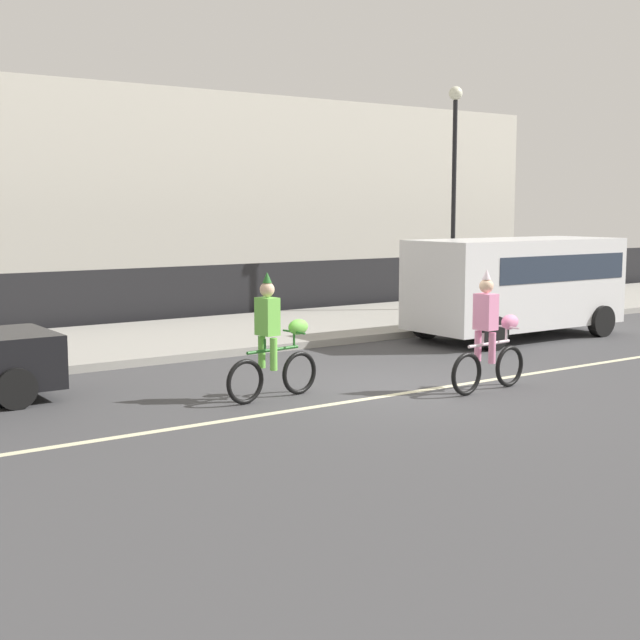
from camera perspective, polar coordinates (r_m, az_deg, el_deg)
ground_plane at (r=14.47m, az=5.07°, el=-4.22°), size 80.00×80.00×0.00m
road_centre_line at (r=14.09m, az=6.38°, el=-4.52°), size 36.00×0.14×0.01m
sidewalk_curb at (r=19.81m, az=-7.06°, el=-0.93°), size 60.00×5.00×0.15m
fence_line at (r=22.33m, az=-10.56°, el=1.53°), size 40.00×0.08×1.40m
building_backdrop at (r=31.55m, az=-11.12°, el=7.74°), size 28.00×8.00×6.47m
parade_cyclist_lime at (r=13.30m, az=-2.99°, el=-1.52°), size 1.71×0.51×1.92m
parade_cyclist_pink at (r=14.12m, az=10.82°, el=-1.13°), size 1.72×0.50×1.92m
parked_van_white at (r=20.11m, az=12.56°, el=2.52°), size 5.00×2.22×2.18m
street_lamp_post at (r=24.10m, az=8.59°, el=9.80°), size 0.36×0.36×5.86m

